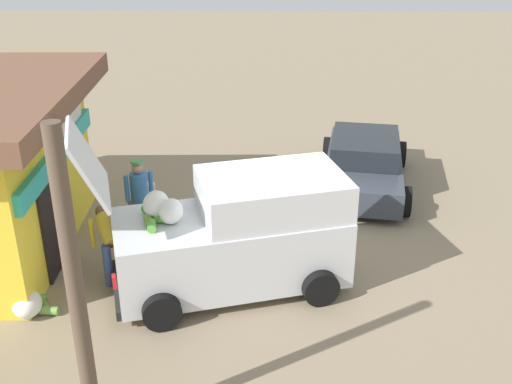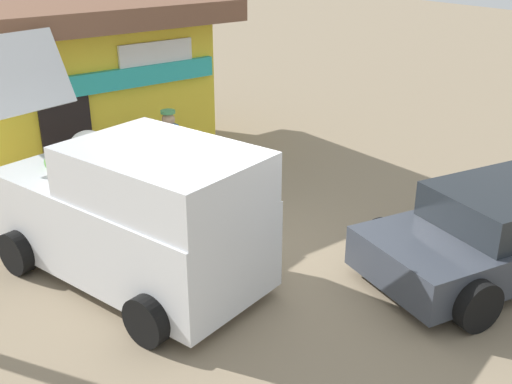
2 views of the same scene
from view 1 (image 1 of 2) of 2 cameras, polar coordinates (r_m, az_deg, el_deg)
name	(u,v)px [view 1 (image 1 of 2)]	position (r m, az deg, el deg)	size (l,w,h in m)	color
ground_plane	(274,249)	(12.04, 1.64, -5.34)	(60.00, 60.00, 0.00)	gray
delivery_van	(237,234)	(10.51, -1.73, -3.89)	(2.88, 4.66, 3.09)	silver
parked_sedan	(364,163)	(14.71, 9.94, 2.68)	(4.35, 2.61, 1.24)	#383D47
vendor_standing	(140,195)	(12.23, -10.72, -0.23)	(0.45, 0.52, 1.67)	#726047
customer_bending	(111,238)	(11.09, -13.31, -4.14)	(0.76, 0.72, 1.29)	navy
unloaded_banana_pile	(29,304)	(10.83, -20.28, -9.72)	(0.82, 0.83, 0.40)	silver
paint_bucket	(149,190)	(14.30, -9.83, 0.16)	(0.27, 0.27, 0.32)	silver
utility_pole	(77,300)	(7.25, -16.26, -9.55)	(0.20, 0.20, 4.16)	brown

